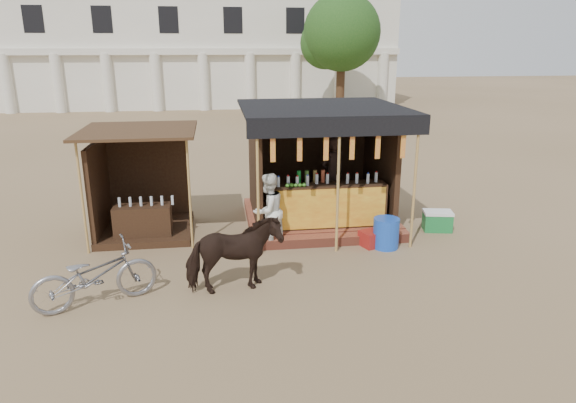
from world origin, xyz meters
The scene contains 11 objects.
ground centered at (0.00, 0.00, 0.00)m, with size 120.00×120.00×0.00m, color #846B4C.
main_stall centered at (1.02, 3.36, 1.03)m, with size 3.60×3.61×2.78m.
secondary_stall centered at (-3.17, 3.24, 0.85)m, with size 2.40×2.40×2.38m.
cow centered at (-1.15, 0.02, 0.67)m, with size 0.73×1.59×1.35m, color black.
motorbike centered at (-3.40, -0.14, 0.52)m, with size 0.69×1.98×1.04m, color gray.
bystander centered at (-0.36, 2.00, 0.79)m, with size 0.77×0.60×1.58m, color white.
blue_barrel centered at (2.07, 1.60, 0.32)m, with size 0.54×0.54×0.64m, color blue.
red_crate centered at (1.78, 1.72, 0.16)m, with size 0.38×0.41×0.32m, color maroon.
cooler centered at (3.58, 2.44, 0.23)m, with size 0.72×0.56×0.46m.
background_building centered at (-2.00, 29.94, 3.98)m, with size 26.00×7.45×8.18m.
tree centered at (5.81, 22.14, 4.63)m, with size 4.50×4.40×7.00m.
Camera 1 is at (-1.37, -8.07, 4.08)m, focal length 32.00 mm.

